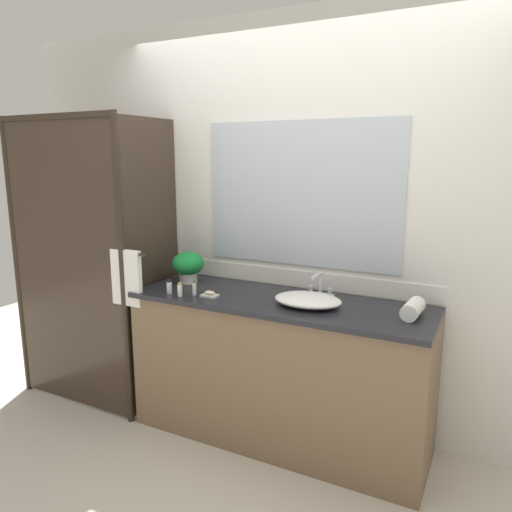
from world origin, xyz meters
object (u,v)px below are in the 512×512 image
amenity_bottle_lotion (194,288)px  amenity_bottle_shampoo (169,287)px  faucet (320,288)px  soap_dish (210,294)px  sink_basin (308,300)px  potted_plant (188,265)px  amenity_bottle_body_wash (180,290)px  rolled_towel_near_edge (413,309)px

amenity_bottle_lotion → amenity_bottle_shampoo: (-0.16, -0.04, -0.00)m
faucet → soap_dish: (-0.59, -0.30, -0.04)m
soap_dish → amenity_bottle_lotion: 0.11m
sink_basin → soap_dish: (-0.59, -0.11, -0.02)m
potted_plant → soap_dish: size_ratio=2.14×
soap_dish → amenity_bottle_body_wash: (-0.16, -0.08, 0.03)m
sink_basin → amenity_bottle_body_wash: 0.78m
rolled_towel_near_edge → amenity_bottle_body_wash: bearing=-169.8°
sink_basin → potted_plant: potted_plant is taller
soap_dish → rolled_towel_near_edge: bearing=8.0°
amenity_bottle_lotion → amenity_bottle_shampoo: bearing=-166.8°
potted_plant → rolled_towel_near_edge: 1.47m
faucet → amenity_bottle_lotion: size_ratio=1.93×
amenity_bottle_shampoo → rolled_towel_near_edge: size_ratio=0.43×
potted_plant → amenity_bottle_body_wash: 0.33m
faucet → rolled_towel_near_edge: bearing=-13.7°
soap_dish → rolled_towel_near_edge: rolled_towel_near_edge is taller
amenity_bottle_shampoo → potted_plant: bearing=98.9°
sink_basin → amenity_bottle_shampoo: (-0.85, -0.16, 0.01)m
amenity_bottle_body_wash → amenity_bottle_shampoo: 0.10m
amenity_bottle_shampoo → rolled_towel_near_edge: (1.42, 0.21, 0.01)m
faucet → amenity_bottle_shampoo: 0.92m
soap_dish → amenity_bottle_lotion: amenity_bottle_lotion is taller
amenity_bottle_body_wash → amenity_bottle_shampoo: bearing=165.4°
faucet → soap_dish: 0.66m
faucet → amenity_bottle_lotion: (-0.69, -0.31, -0.01)m
amenity_bottle_body_wash → faucet: bearing=26.5°
sink_basin → faucet: faucet is taller
amenity_bottle_lotion → amenity_bottle_shampoo: 0.16m
potted_plant → amenity_bottle_shampoo: (0.04, -0.26, -0.08)m
amenity_bottle_shampoo → soap_dish: bearing=10.7°
sink_basin → potted_plant: size_ratio=1.82×
soap_dish → amenity_bottle_body_wash: size_ratio=1.17×
amenity_bottle_body_wash → amenity_bottle_shampoo: (-0.10, 0.03, -0.00)m
amenity_bottle_shampoo → amenity_bottle_lotion: bearing=13.2°
amenity_bottle_lotion → potted_plant: bearing=131.7°
rolled_towel_near_edge → amenity_bottle_lotion: bearing=-172.1°
sink_basin → amenity_bottle_shampoo: 0.87m
faucet → amenity_bottle_shampoo: (-0.85, -0.35, -0.01)m
potted_plant → amenity_bottle_lotion: size_ratio=2.42×
faucet → potted_plant: size_ratio=0.79×
amenity_bottle_body_wash → amenity_bottle_shampoo: same height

